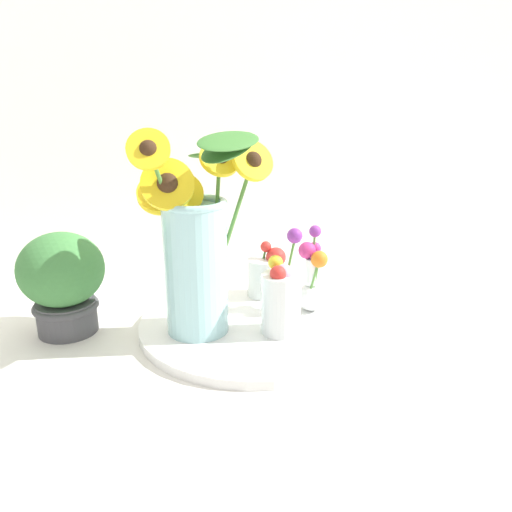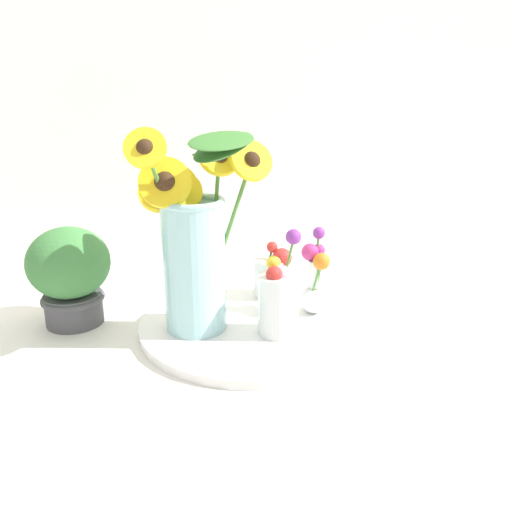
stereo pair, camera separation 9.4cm
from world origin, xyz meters
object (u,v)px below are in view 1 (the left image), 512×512
at_px(serving_tray, 256,323).
at_px(vase_small_back, 266,272).
at_px(vase_small_center, 281,296).
at_px(potted_plant, 62,279).
at_px(mason_jar_sunflowers, 195,246).
at_px(vase_bulb_right, 313,276).

xyz_separation_m(serving_tray, vase_small_back, (0.06, 0.11, 0.06)).
relative_size(vase_small_center, vase_small_back, 1.57).
distance_m(serving_tray, potted_plant, 0.38).
distance_m(mason_jar_sunflowers, vase_bulb_right, 0.26).
distance_m(vase_small_center, vase_bulb_right, 0.12).
bearing_deg(potted_plant, mason_jar_sunflowers, -25.84).
relative_size(mason_jar_sunflowers, potted_plant, 1.92).
xyz_separation_m(vase_small_center, vase_bulb_right, (0.10, 0.07, 0.00)).
height_order(vase_bulb_right, potted_plant, potted_plant).
relative_size(serving_tray, vase_small_center, 2.33).
distance_m(serving_tray, vase_small_back, 0.14).
bearing_deg(vase_small_back, potted_plant, -179.70).
bearing_deg(serving_tray, potted_plant, 163.12).
bearing_deg(potted_plant, vase_small_back, 0.30).
bearing_deg(mason_jar_sunflowers, vase_bulb_right, 2.52).
bearing_deg(vase_bulb_right, mason_jar_sunflowers, -177.48).
bearing_deg(vase_small_center, mason_jar_sunflowers, 157.66).
relative_size(serving_tray, potted_plant, 2.26).
relative_size(vase_small_center, vase_bulb_right, 1.10).
xyz_separation_m(vase_bulb_right, potted_plant, (-0.47, 0.10, 0.02)).
bearing_deg(serving_tray, vase_bulb_right, 1.88).
bearing_deg(serving_tray, mason_jar_sunflowers, -176.82).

